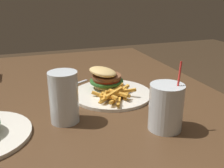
{
  "coord_description": "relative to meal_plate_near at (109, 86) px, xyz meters",
  "views": [
    {
      "loc": [
        -0.73,
        0.04,
        1.06
      ],
      "look_at": [
        0.06,
        -0.23,
        0.75
      ],
      "focal_mm": 42.0,
      "sensor_mm": 36.0,
      "label": 1
    }
  ],
  "objects": [
    {
      "name": "juice_glass",
      "position": [
        -0.28,
        -0.06,
        0.03
      ],
      "size": [
        0.09,
        0.09,
        0.18
      ],
      "color": "silver",
      "rests_on": "dining_table"
    },
    {
      "name": "beer_glass",
      "position": [
        -0.15,
        0.18,
        0.04
      ],
      "size": [
        0.08,
        0.08,
        0.14
      ],
      "color": "silver",
      "rests_on": "dining_table"
    },
    {
      "name": "spoon",
      "position": [
        0.09,
        0.15,
        -0.02
      ],
      "size": [
        0.11,
        0.15,
        0.01
      ],
      "rotation": [
        0.0,
        0.0,
        2.1
      ],
      "color": "silver",
      "rests_on": "dining_table"
    },
    {
      "name": "dining_table",
      "position": [
        -0.08,
        0.23,
        -0.11
      ],
      "size": [
        1.47,
        1.21,
        0.71
      ],
      "color": "#4C331E",
      "rests_on": "ground_plane"
    },
    {
      "name": "meal_plate_near",
      "position": [
        0.0,
        0.0,
        0.0
      ],
      "size": [
        0.27,
        0.27,
        0.09
      ],
      "color": "silver",
      "rests_on": "dining_table"
    }
  ]
}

